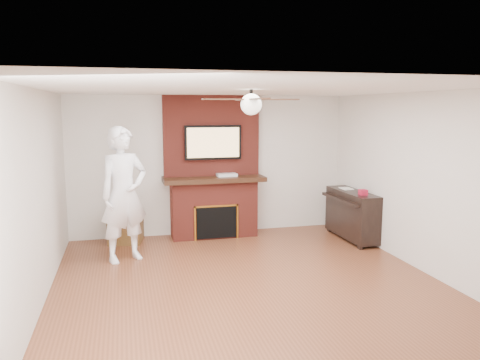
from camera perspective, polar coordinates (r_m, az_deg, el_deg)
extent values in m
cube|color=brown|center=(6.22, 1.29, -13.58)|extent=(5.36, 5.86, 0.18)
cube|color=white|center=(5.76, 1.39, 11.89)|extent=(5.36, 5.86, 0.18)
cube|color=beige|center=(8.59, -3.71, 1.89)|extent=(5.36, 0.18, 2.50)
cube|color=beige|center=(3.28, 14.87, -9.78)|extent=(5.36, 0.18, 2.50)
cube|color=beige|center=(5.74, -24.47, -2.33)|extent=(0.18, 5.86, 2.50)
cube|color=beige|center=(6.99, 22.27, -0.33)|extent=(0.18, 5.86, 2.50)
cube|color=maroon|center=(8.38, -3.24, -3.48)|extent=(1.50, 0.50, 1.00)
cube|color=black|center=(8.26, -3.23, 0.15)|extent=(1.78, 0.64, 0.08)
cube|color=maroon|center=(8.35, -3.51, 5.42)|extent=(1.70, 0.20, 1.42)
cube|color=black|center=(8.18, -2.89, -5.18)|extent=(0.70, 0.06, 0.55)
cube|color=#BF8C2D|center=(8.11, -2.90, -3.20)|extent=(0.78, 0.02, 0.03)
cube|color=#BF8C2D|center=(8.11, -5.49, -5.33)|extent=(0.03, 0.02, 0.61)
cube|color=#BF8C2D|center=(8.25, -0.32, -5.04)|extent=(0.03, 0.02, 0.61)
cube|color=black|center=(8.22, -3.32, 4.60)|extent=(1.00, 0.07, 0.60)
cube|color=#DEB675|center=(8.18, -3.27, 4.58)|extent=(0.92, 0.01, 0.52)
cylinder|color=black|center=(5.76, 1.38, 10.30)|extent=(0.04, 0.04, 0.14)
sphere|color=white|center=(5.76, 1.38, 9.21)|extent=(0.26, 0.26, 0.26)
cube|color=black|center=(5.85, 4.54, 9.76)|extent=(0.55, 0.11, 0.01)
cube|color=black|center=(6.07, 0.54, 9.75)|extent=(0.11, 0.55, 0.01)
cube|color=black|center=(5.68, -1.88, 9.82)|extent=(0.55, 0.11, 0.01)
cube|color=black|center=(5.44, 2.32, 9.86)|extent=(0.11, 0.55, 0.01)
imported|color=white|center=(7.14, -13.96, -1.73)|extent=(0.88, 0.76, 2.02)
cube|color=#543818|center=(8.28, -13.74, -5.62)|extent=(0.62, 0.62, 0.51)
cube|color=#2B2B2E|center=(8.21, -13.82, -3.54)|extent=(0.46, 0.40, 0.10)
cube|color=black|center=(8.39, 13.50, -4.04)|extent=(0.41, 1.31, 0.80)
cube|color=black|center=(7.85, 14.52, -5.71)|extent=(0.06, 0.10, 0.70)
cube|color=black|center=(8.86, 10.94, -3.94)|extent=(0.06, 0.10, 0.70)
cube|color=black|center=(8.24, 12.21, -2.31)|extent=(0.17, 1.20, 0.05)
cube|color=silver|center=(8.53, 12.82, -1.01)|extent=(0.18, 0.25, 0.01)
cube|color=#AE1530|center=(8.00, 14.77, -1.45)|extent=(0.12, 0.12, 0.09)
cube|color=silver|center=(8.27, -1.63, 0.63)|extent=(0.36, 0.21, 0.05)
cylinder|color=#F33F1C|center=(8.26, -4.24, -6.78)|extent=(0.07, 0.07, 0.13)
cylinder|color=#3E722D|center=(8.36, -2.99, -6.69)|extent=(0.08, 0.08, 0.10)
cylinder|color=beige|center=(8.36, -1.72, -6.66)|extent=(0.09, 0.09, 0.11)
cylinder|color=#305590|center=(8.37, -0.95, -6.69)|extent=(0.06, 0.06, 0.09)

